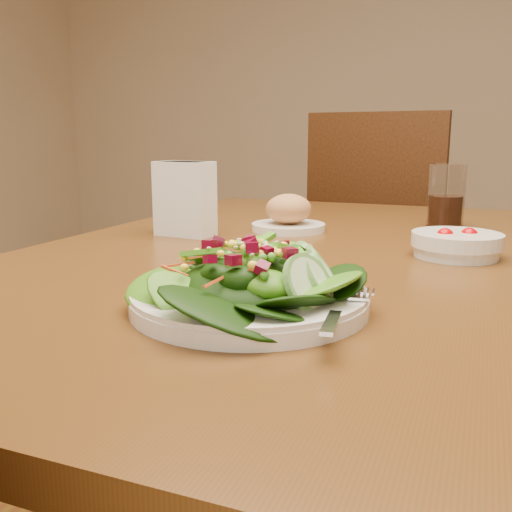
% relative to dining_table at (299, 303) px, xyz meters
% --- Properties ---
extents(dining_table, '(0.90, 1.40, 0.75)m').
position_rel_dining_table_xyz_m(dining_table, '(0.00, 0.00, 0.00)').
color(dining_table, '#4B300F').
rests_on(dining_table, ground_plane).
extents(chair_far, '(0.51, 0.52, 1.02)m').
position_rel_dining_table_xyz_m(chair_far, '(-0.02, 1.04, -0.11)').
color(chair_far, '#3B1C0C').
rests_on(chair_far, ground_plane).
extents(salad_plate, '(0.27, 0.27, 0.08)m').
position_rel_dining_table_xyz_m(salad_plate, '(0.07, -0.37, 0.13)').
color(salad_plate, silver).
rests_on(salad_plate, dining_table).
extents(bread_plate, '(0.15, 0.15, 0.08)m').
position_rel_dining_table_xyz_m(bread_plate, '(-0.08, 0.17, 0.13)').
color(bread_plate, silver).
rests_on(bread_plate, dining_table).
extents(tomato_bowl, '(0.14, 0.14, 0.05)m').
position_rel_dining_table_xyz_m(tomato_bowl, '(0.26, 0.02, 0.12)').
color(tomato_bowl, silver).
rests_on(tomato_bowl, dining_table).
extents(drinking_glass, '(0.08, 0.08, 0.13)m').
position_rel_dining_table_xyz_m(drinking_glass, '(0.22, 0.34, 0.16)').
color(drinking_glass, silver).
rests_on(drinking_glass, dining_table).
extents(napkin_holder, '(0.12, 0.07, 0.14)m').
position_rel_dining_table_xyz_m(napkin_holder, '(-0.25, 0.04, 0.18)').
color(napkin_holder, white).
rests_on(napkin_holder, dining_table).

